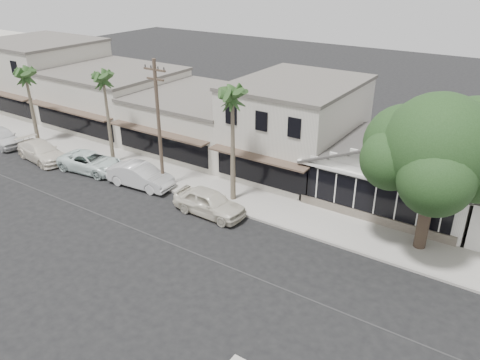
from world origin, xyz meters
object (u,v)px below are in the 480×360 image
Objects in this scene: car_3 at (41,151)px; car_4 at (2,137)px; car_0 at (209,202)px; shade_tree at (437,150)px; car_2 at (91,162)px; car_1 at (140,176)px; utility_pole at (159,123)px.

car_4 is (-5.62, 0.12, 0.04)m from car_3.
car_0 is 1.04× the size of car_4.
car_3 is at bearing -171.97° from shade_tree.
car_4 reaches higher than car_2.
shade_tree is (12.01, 3.60, 4.99)m from car_0.
car_0 is 13.50m from shade_tree.
car_0 is 0.98× the size of car_1.
car_1 is at bearing -153.31° from utility_pole.
car_2 is at bearing 88.99° from car_0.
car_1 is 0.56× the size of shade_tree.
car_4 reaches higher than car_3.
car_1 reaches higher than car_3.
utility_pole is 1.73× the size of car_3.
car_2 is (-11.47, 0.37, -0.09)m from car_0.
utility_pole is 1.86× the size of car_0.
car_2 is 0.60× the size of shade_tree.
car_0 is at bearing -99.90° from car_1.
utility_pole reaches higher than car_3.
utility_pole is 1.94× the size of car_4.
car_2 is at bearing -73.36° from car_3.
car_2 is at bearing 86.20° from car_1.
car_2 is 10.64m from car_4.
car_3 is at bearing 89.92° from car_1.
car_4 is (-22.09, -0.29, -0.03)m from car_0.
shade_tree is (18.48, 3.09, 5.00)m from car_1.
car_1 reaches higher than car_4.
car_3 is at bearing 91.71° from car_2.
car_0 is 0.93× the size of car_3.
shade_tree is (34.10, 3.89, 5.03)m from car_4.
car_1 is 0.94× the size of car_2.
car_3 is 29.21m from shade_tree.
car_1 is (-1.45, -0.73, -3.97)m from utility_pole.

